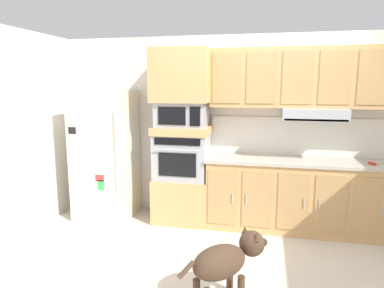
{
  "coord_description": "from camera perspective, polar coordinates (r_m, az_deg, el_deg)",
  "views": [
    {
      "loc": [
        0.12,
        -3.65,
        1.85
      ],
      "look_at": [
        -0.76,
        0.43,
        1.12
      ],
      "focal_mm": 32.09,
      "sensor_mm": 36.0,
      "label": 1
    }
  ],
  "objects": [
    {
      "name": "countertop_slab",
      "position": [
        4.57,
        21.78,
        -2.83
      ],
      "size": [
        3.02,
        0.64,
        0.04
      ],
      "primitive_type": "cube",
      "color": "#BCB2A3",
      "rests_on": "lower_cabinet_run"
    },
    {
      "name": "upper_cabinet_with_hood",
      "position": [
        4.59,
        22.18,
        9.82
      ],
      "size": [
        2.98,
        0.48,
        0.88
      ],
      "color": "tan",
      "rests_on": "backsplash_panel"
    },
    {
      "name": "lower_cabinet_run",
      "position": [
        4.68,
        21.43,
        -8.34
      ],
      "size": [
        2.98,
        0.63,
        0.88
      ],
      "color": "tan",
      "rests_on": "ground"
    },
    {
      "name": "oven_base_cabinet",
      "position": [
        4.79,
        -1.54,
        -9.0
      ],
      "size": [
        0.74,
        0.62,
        0.6
      ],
      "primitive_type": "cube",
      "color": "tan",
      "rests_on": "ground"
    },
    {
      "name": "appliance_upper_cabinet",
      "position": [
        4.53,
        -1.63,
        11.28
      ],
      "size": [
        0.74,
        0.62,
        0.68
      ],
      "primitive_type": "cube",
      "color": "tan",
      "rests_on": "microwave"
    },
    {
      "name": "backsplash_panel",
      "position": [
        4.8,
        21.43,
        1.06
      ],
      "size": [
        3.02,
        0.02,
        0.5
      ],
      "primitive_type": "cube",
      "color": "white",
      "rests_on": "countertop_slab"
    },
    {
      "name": "back_kitchen_wall",
      "position": [
        4.8,
        10.66,
        2.54
      ],
      "size": [
        6.2,
        0.12,
        2.5
      ],
      "primitive_type": "cube",
      "color": "silver",
      "rests_on": "ground"
    },
    {
      "name": "screwdriver",
      "position": [
        4.56,
        27.85,
        -2.86
      ],
      "size": [
        0.17,
        0.16,
        0.03
      ],
      "color": "red",
      "rests_on": "countertop_slab"
    },
    {
      "name": "dog",
      "position": [
        3.1,
        5.85,
        -18.54
      ],
      "size": [
        0.73,
        0.69,
        0.59
      ],
      "rotation": [
        0.0,
        0.0,
        0.76
      ],
      "color": "#473323",
      "rests_on": "ground"
    },
    {
      "name": "appliance_mid_shelf",
      "position": [
        4.57,
        -1.59,
        2.34
      ],
      "size": [
        0.74,
        0.62,
        0.1
      ],
      "primitive_type": "cube",
      "color": "tan",
      "rests_on": "built_in_oven"
    },
    {
      "name": "built_in_oven",
      "position": [
        4.63,
        -1.58,
        -1.96
      ],
      "size": [
        0.7,
        0.62,
        0.6
      ],
      "color": "#A8AAAF",
      "rests_on": "oven_base_cabinet"
    },
    {
      "name": "side_panel_left",
      "position": [
        4.71,
        -26.25,
        1.55
      ],
      "size": [
        0.12,
        7.1,
        2.5
      ],
      "primitive_type": "cube",
      "color": "silver",
      "rests_on": "ground"
    },
    {
      "name": "microwave",
      "position": [
        4.55,
        -1.61,
        4.96
      ],
      "size": [
        0.64,
        0.54,
        0.32
      ],
      "color": "#A8AAAF",
      "rests_on": "appliance_mid_shelf"
    },
    {
      "name": "refrigerator",
      "position": [
        4.94,
        -14.13,
        -1.74
      ],
      "size": [
        0.76,
        0.73,
        1.76
      ],
      "color": "silver",
      "rests_on": "ground"
    },
    {
      "name": "ground_plane",
      "position": [
        4.09,
        9.61,
        -17.12
      ],
      "size": [
        9.6,
        9.6,
        0.0
      ],
      "primitive_type": "plane",
      "color": "beige"
    }
  ]
}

